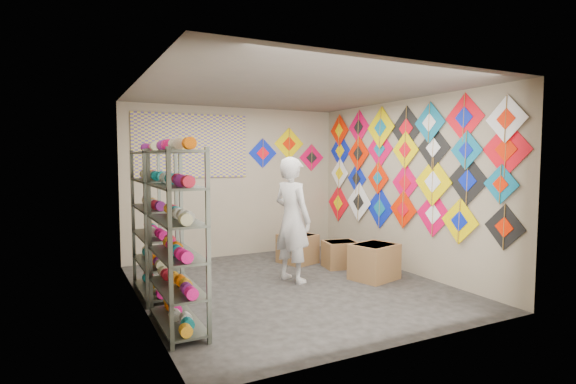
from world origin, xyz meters
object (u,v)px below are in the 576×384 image
carton_c (298,249)px  carton_a (374,262)px  shelf_rack_back (154,223)px  carton_b (340,254)px  shopkeeper (292,220)px  shelf_rack_front (177,239)px

carton_c → carton_a: bearing=-87.8°
shelf_rack_back → carton_b: bearing=2.9°
shelf_rack_back → shopkeeper: 1.93m
shelf_rack_front → carton_c: bearing=39.1°
shopkeeper → carton_c: 1.32m
shelf_rack_back → shopkeeper: size_ratio=1.05×
carton_b → shelf_rack_front: bearing=-143.9°
carton_a → shelf_rack_back: bearing=151.8°
shopkeeper → carton_a: size_ratio=2.88×
shelf_rack_front → carton_c: size_ratio=3.39×
shelf_rack_front → carton_a: size_ratio=3.02×
carton_b → shelf_rack_back: bearing=-166.8°
carton_a → carton_c: 1.52m
shelf_rack_back → carton_a: bearing=-12.6°
shopkeeper → carton_b: size_ratio=3.46×
shelf_rack_back → carton_c: 2.72m
carton_b → carton_c: size_ratio=0.93×
shelf_rack_back → carton_b: shelf_rack_back is taller
shelf_rack_back → shelf_rack_front: bearing=-90.0°
carton_a → carton_b: (-0.05, 0.83, -0.05)m
shelf_rack_front → shelf_rack_back: same height
carton_a → carton_c: size_ratio=1.12×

